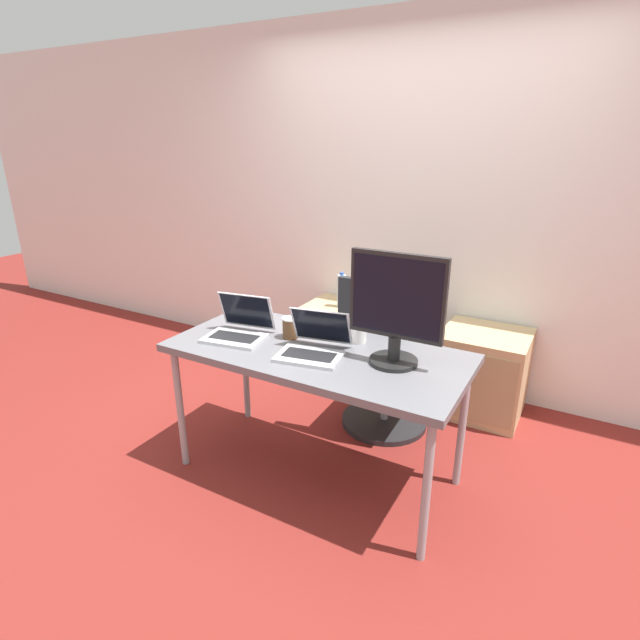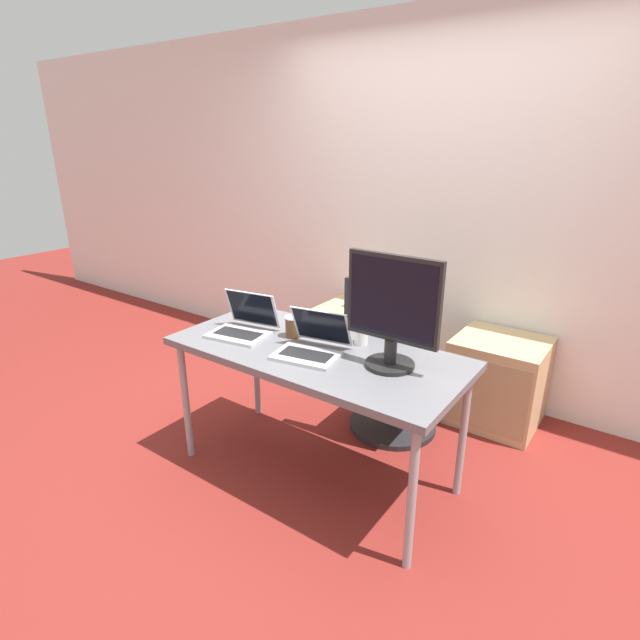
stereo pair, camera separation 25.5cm
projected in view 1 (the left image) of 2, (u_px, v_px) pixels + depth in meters
The scene contains 12 objects.
ground_plane at pixel (317, 472), 2.84m from camera, with size 14.00×14.00×0.00m, color maroon.
wall_back at pixel (416, 210), 3.56m from camera, with size 10.00×0.05×2.60m.
desk at pixel (317, 359), 2.60m from camera, with size 1.55×0.72×0.77m.
office_chair at pixel (383, 375), 3.14m from camera, with size 0.56×0.57×1.05m.
cabinet_left at pixel (341, 342), 3.88m from camera, with size 0.56×0.51×0.58m.
cabinet_right at pixel (482, 373), 3.39m from camera, with size 0.56×0.51×0.58m.
water_bottle at pixel (342, 291), 3.74m from camera, with size 0.07×0.07×0.27m.
laptop_left at pixel (239, 329), 2.72m from camera, with size 0.35×0.33×0.23m.
laptop_right at pixel (313, 346), 2.50m from camera, with size 0.35×0.36×0.22m.
monitor at pixel (396, 309), 2.33m from camera, with size 0.46×0.24×0.54m.
coffee_cup_white at pixel (360, 333), 2.64m from camera, with size 0.07×0.07×0.11m.
coffee_cup_brown at pixel (290, 328), 2.70m from camera, with size 0.09×0.09×0.12m.
Camera 1 is at (1.18, -2.05, 1.81)m, focal length 28.00 mm.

